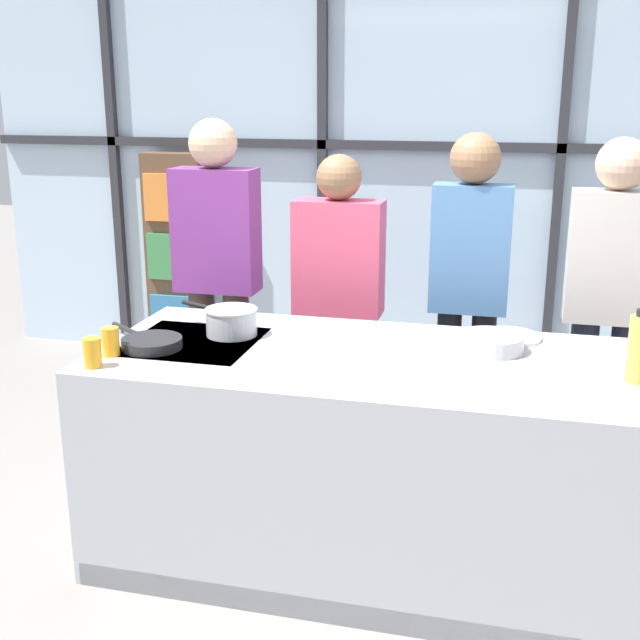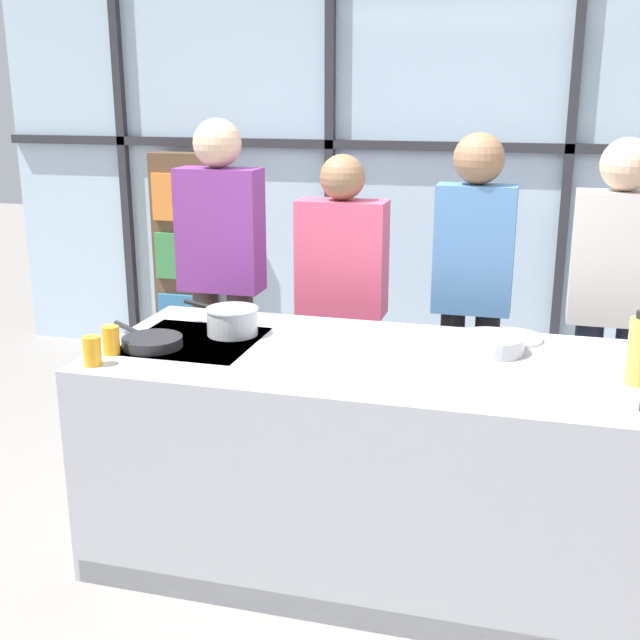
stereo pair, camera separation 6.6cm
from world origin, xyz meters
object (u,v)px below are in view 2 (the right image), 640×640
object	(u,v)px
saucepan	(232,320)
oil_bottle	(639,351)
frying_pan	(151,341)
spectator_far_right	(614,295)
spectator_far_left	(221,265)
juice_glass_near	(92,351)
mixing_bowl	(491,343)
white_plate	(510,338)
spectator_center_right	(472,282)
juice_glass_far	(111,340)
spectator_center_left	(342,294)

from	to	relation	value
saucepan	oil_bottle	bearing A→B (deg)	-6.79
frying_pan	spectator_far_right	bearing A→B (deg)	28.89
spectator_far_left	juice_glass_near	xyz separation A→B (m)	(-0.01, -1.28, -0.06)
mixing_bowl	juice_glass_near	distance (m)	1.54
spectator_far_right	white_plate	size ratio (longest dim) A/B	6.35
spectator_center_right	frying_pan	xyz separation A→B (m)	(-1.19, -1.01, -0.09)
frying_pan	juice_glass_far	xyz separation A→B (m)	(-0.11, -0.12, 0.03)
white_plate	oil_bottle	distance (m)	0.63
frying_pan	juice_glass_near	world-z (taller)	juice_glass_near
spectator_center_right	mixing_bowl	xyz separation A→B (m)	(0.14, -0.72, -0.08)
spectator_far_left	spectator_center_right	size ratio (longest dim) A/B	1.03
spectator_far_left	oil_bottle	world-z (taller)	spectator_far_left
spectator_center_right	juice_glass_near	bearing A→B (deg)	44.51
juice_glass_near	white_plate	bearing A→B (deg)	26.36
spectator_center_left	oil_bottle	distance (m)	1.62
spectator_far_right	juice_glass_near	distance (m)	2.33
spectator_far_left	spectator_far_right	xyz separation A→B (m)	(1.94, 0.00, -0.03)
spectator_center_left	oil_bottle	xyz separation A→B (m)	(1.30, -0.96, 0.12)
white_plate	juice_glass_near	xyz separation A→B (m)	(-1.51, -0.75, 0.05)
white_plate	mixing_bowl	world-z (taller)	mixing_bowl
white_plate	spectator_far_right	bearing A→B (deg)	50.43
saucepan	spectator_far_right	bearing A→B (deg)	25.84
spectator_far_right	oil_bottle	distance (m)	0.96
frying_pan	white_plate	world-z (taller)	frying_pan
white_plate	mixing_bowl	distance (m)	0.21
spectator_far_left	spectator_center_left	bearing A→B (deg)	180.00
juice_glass_far	saucepan	bearing A→B (deg)	45.73
spectator_far_right	juice_glass_far	size ratio (longest dim) A/B	14.97
mixing_bowl	spectator_far_left	bearing A→B (deg)	153.18
spectator_center_right	white_plate	world-z (taller)	spectator_center_right
spectator_center_left	white_plate	world-z (taller)	spectator_center_left
mixing_bowl	oil_bottle	bearing A→B (deg)	-24.36
spectator_center_left	saucepan	xyz separation A→B (m)	(-0.29, -0.77, 0.05)
frying_pan	saucepan	bearing A→B (deg)	44.28
juice_glass_near	juice_glass_far	distance (m)	0.14
spectator_center_right	saucepan	xyz separation A→B (m)	(-0.94, -0.77, -0.05)
oil_bottle	mixing_bowl	bearing A→B (deg)	155.64
saucepan	juice_glass_far	size ratio (longest dim) A/B	3.43
juice_glass_far	frying_pan	bearing A→B (deg)	48.81
spectator_center_right	white_plate	size ratio (longest dim) A/B	6.39
white_plate	juice_glass_far	size ratio (longest dim) A/B	2.36
frying_pan	oil_bottle	size ratio (longest dim) A/B	1.46
oil_bottle	white_plate	bearing A→B (deg)	136.44
mixing_bowl	spectator_far_right	bearing A→B (deg)	54.86
spectator_far_left	juice_glass_near	bearing A→B (deg)	89.65
frying_pan	mixing_bowl	world-z (taller)	mixing_bowl
spectator_far_left	spectator_center_left	distance (m)	0.66
spectator_center_left	mixing_bowl	bearing A→B (deg)	137.30
spectator_far_right	white_plate	world-z (taller)	spectator_far_right
frying_pan	oil_bottle	distance (m)	1.85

